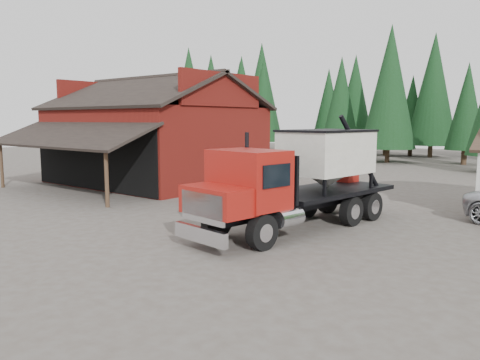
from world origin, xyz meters
The scene contains 6 objects.
ground centered at (0.00, 0.00, 0.00)m, with size 120.00×120.00×0.00m, color #4B433A.
red_barn centered at (-11.00, 9.90, 2.69)m, with size 12.80×13.63×7.18m.
conifer_backdrop centered at (0.00, 42.00, 0.00)m, with size 76.00×16.00×16.00m, color black, non-canonical shape.
near_pine_a centered at (-22.00, 28.00, 6.39)m, with size 4.40×4.40×11.40m.
near_pine_d centered at (-4.00, 34.00, 7.39)m, with size 5.28×5.28×13.40m.
feed_truck centered at (4.01, 4.03, 2.07)m, with size 3.97×10.07×4.42m.
Camera 1 is at (13.29, -11.41, 4.21)m, focal length 35.00 mm.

